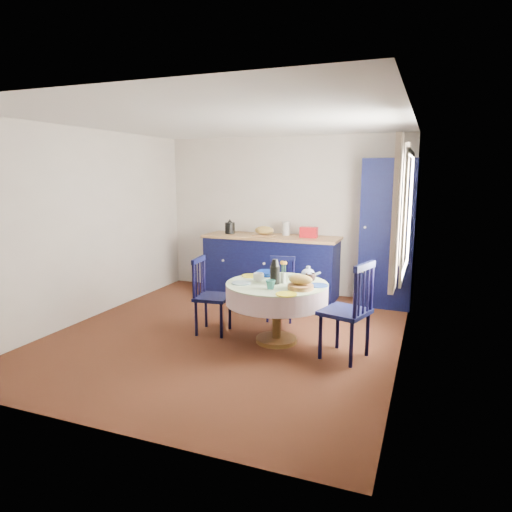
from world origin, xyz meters
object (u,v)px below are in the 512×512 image
at_px(dining_table, 278,293).
at_px(mug_d, 275,272).
at_px(chair_left, 210,295).
at_px(chair_far, 281,288).
at_px(chair_right, 349,310).
at_px(mug_b, 271,285).
at_px(cobalt_bowl, 267,274).
at_px(mug_c, 310,277).
at_px(pantry_cabinet, 388,234).
at_px(mug_a, 259,277).
at_px(kitchen_counter, 271,265).

xyz_separation_m(dining_table, mug_d, (-0.15, 0.33, 0.16)).
distance_m(chair_left, chair_far, 1.03).
bearing_deg(mug_d, chair_right, -27.57).
relative_size(chair_far, mug_b, 7.70).
bearing_deg(cobalt_bowl, chair_far, 89.25).
distance_m(chair_left, mug_c, 1.24).
bearing_deg(mug_c, chair_far, 131.75).
bearing_deg(chair_right, cobalt_bowl, -96.58).
relative_size(pantry_cabinet, chair_right, 2.05).
bearing_deg(mug_d, mug_a, -102.94).
xyz_separation_m(mug_a, cobalt_bowl, (-0.01, 0.29, -0.02)).
relative_size(kitchen_counter, chair_left, 2.32).
xyz_separation_m(dining_table, chair_left, (-0.88, 0.02, -0.11)).
bearing_deg(kitchen_counter, chair_left, -93.61).
height_order(kitchen_counter, pantry_cabinet, pantry_cabinet).
xyz_separation_m(pantry_cabinet, mug_a, (-1.24, -2.03, -0.32)).
xyz_separation_m(kitchen_counter, pantry_cabinet, (1.76, 0.10, 0.57)).
bearing_deg(dining_table, mug_c, 33.28).
xyz_separation_m(kitchen_counter, mug_b, (0.76, -2.20, 0.26)).
bearing_deg(dining_table, chair_right, -12.35).
distance_m(mug_a, mug_d, 0.35).
bearing_deg(mug_b, chair_right, 6.84).
height_order(pantry_cabinet, mug_a, pantry_cabinet).
xyz_separation_m(pantry_cabinet, dining_table, (-1.01, -2.02, -0.48)).
xyz_separation_m(chair_right, mug_b, (-0.83, -0.10, 0.22)).
height_order(chair_right, cobalt_bowl, chair_right).
distance_m(pantry_cabinet, cobalt_bowl, 2.16).
distance_m(chair_right, mug_b, 0.86).
bearing_deg(mug_a, mug_c, 21.47).
xyz_separation_m(chair_left, cobalt_bowl, (0.64, 0.26, 0.26)).
bearing_deg(pantry_cabinet, chair_right, -92.46).
height_order(pantry_cabinet, chair_right, pantry_cabinet).
distance_m(chair_left, cobalt_bowl, 0.74).
height_order(kitchen_counter, mug_b, kitchen_counter).
bearing_deg(mug_c, chair_right, -37.35).
height_order(pantry_cabinet, cobalt_bowl, pantry_cabinet).
xyz_separation_m(mug_a, mug_c, (0.55, 0.22, -0.00)).
height_order(kitchen_counter, chair_right, kitchen_counter).
height_order(dining_table, chair_left, dining_table).
height_order(dining_table, mug_b, dining_table).
relative_size(chair_left, mug_b, 8.57).
height_order(dining_table, mug_c, dining_table).
distance_m(kitchen_counter, mug_d, 1.71).
relative_size(dining_table, chair_left, 1.25).
distance_m(mug_a, mug_b, 0.37).
bearing_deg(mug_c, cobalt_bowl, 172.42).
bearing_deg(chair_far, dining_table, -84.20).
relative_size(pantry_cabinet, chair_far, 2.56).
bearing_deg(mug_c, kitchen_counter, 122.17).
distance_m(mug_b, mug_c, 0.58).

